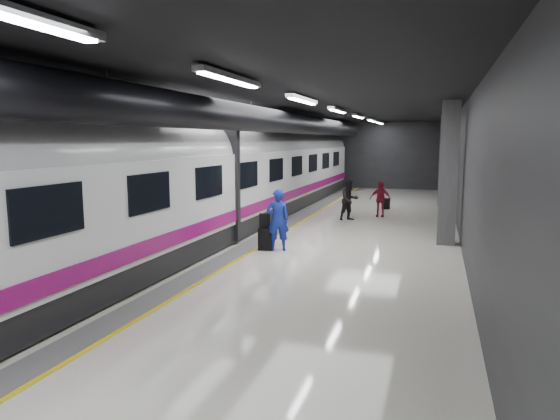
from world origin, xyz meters
The scene contains 9 objects.
ground centered at (0.00, 0.00, 0.00)m, with size 40.00×40.00×0.00m, color white.
platform_hall centered at (-0.29, 0.96, 3.54)m, with size 10.02×40.02×4.51m.
train centered at (-3.25, 0.00, 2.07)m, with size 3.05×38.00×4.05m.
traveler_main centered at (-0.27, -0.54, 0.93)m, with size 0.68×0.44×1.86m, color #192EBE.
suitcase_main centered at (-0.65, -0.58, 0.34)m, with size 0.41×0.26×0.67m, color black.
shoulder_bag centered at (-0.68, -0.56, 0.89)m, with size 0.33×0.17×0.44m, color black.
traveler_far_a centered at (0.81, 5.76, 0.86)m, with size 0.83×0.65×1.71m, color black.
traveler_far_b centered at (1.90, 7.18, 0.77)m, with size 0.90×0.37×1.54m, color maroon.
suitcase_far centered at (1.91, 9.66, 0.26)m, with size 0.36×0.23×0.52m, color black.
Camera 1 is at (4.21, -14.50, 3.29)m, focal length 32.00 mm.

